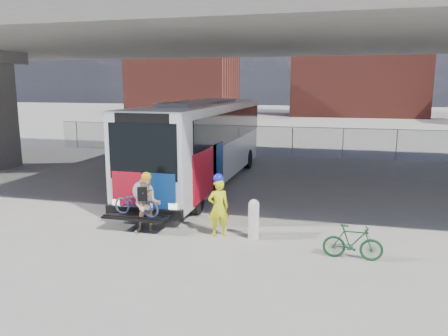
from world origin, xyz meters
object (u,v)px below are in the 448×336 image
(cyclist_hivis, at_px, (218,206))
(bike_parked, at_px, (353,242))
(bollard, at_px, (254,218))
(cyclist_tan, at_px, (147,204))
(bus, at_px, (203,137))

(cyclist_hivis, bearing_deg, bike_parked, 137.97)
(bollard, bearing_deg, cyclist_hivis, 180.00)
(bollard, bearing_deg, cyclist_tan, -174.63)
(cyclist_tan, bearing_deg, bus, 73.86)
(cyclist_hivis, height_order, cyclist_tan, cyclist_hivis)
(bike_parked, bearing_deg, cyclist_tan, 85.75)
(bollard, relative_size, cyclist_hivis, 0.63)
(bus, bearing_deg, cyclist_tan, -86.83)
(bike_parked, bearing_deg, cyclist_hivis, 78.48)
(bollard, bearing_deg, bus, 119.00)
(bollard, distance_m, cyclist_hivis, 1.08)
(bus, height_order, bollard, bus)
(cyclist_hivis, xyz_separation_m, bike_parked, (3.74, -0.83, -0.45))
(bus, distance_m, cyclist_tan, 6.76)
(cyclist_hivis, relative_size, cyclist_tan, 1.00)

